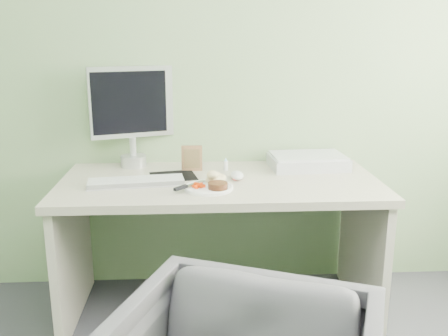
{
  "coord_description": "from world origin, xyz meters",
  "views": [
    {
      "loc": [
        -0.12,
        -0.78,
        1.43
      ],
      "look_at": [
        0.01,
        1.5,
        0.82
      ],
      "focal_mm": 40.0,
      "sensor_mm": 36.0,
      "label": 1
    }
  ],
  "objects": [
    {
      "name": "computer_mouse",
      "position": [
        0.09,
        1.63,
        0.75
      ],
      "size": [
        0.07,
        0.12,
        0.04
      ],
      "primitive_type": "ellipsoid",
      "rotation": [
        0.0,
        0.0,
        0.1
      ],
      "color": "white",
      "rests_on": "desk"
    },
    {
      "name": "eyedrop_bottle",
      "position": [
        0.04,
        1.8,
        0.76
      ],
      "size": [
        0.02,
        0.02,
        0.07
      ],
      "color": "white",
      "rests_on": "desk"
    },
    {
      "name": "monitor",
      "position": [
        -0.46,
        1.94,
        1.04
      ],
      "size": [
        0.44,
        0.19,
        0.54
      ],
      "rotation": [
        0.0,
        0.0,
        0.32
      ],
      "color": "silver",
      "rests_on": "desk"
    },
    {
      "name": "wall_back",
      "position": [
        0.0,
        2.0,
        1.35
      ],
      "size": [
        3.5,
        0.0,
        3.5
      ],
      "primitive_type": "plane",
      "rotation": [
        1.57,
        0.0,
        0.0
      ],
      "color": "gray",
      "rests_on": "floor"
    },
    {
      "name": "plate",
      "position": [
        -0.06,
        1.47,
        0.74
      ],
      "size": [
        0.23,
        0.23,
        0.01
      ],
      "primitive_type": "cylinder",
      "color": "white",
      "rests_on": "desk"
    },
    {
      "name": "photo_frame",
      "position": [
        -0.14,
        1.8,
        0.8
      ],
      "size": [
        0.11,
        0.02,
        0.14
      ],
      "primitive_type": "cube",
      "rotation": [
        0.0,
        0.0,
        -0.03
      ],
      "color": "#916343",
      "rests_on": "desk"
    },
    {
      "name": "keyboard",
      "position": [
        -0.41,
        1.56,
        0.75
      ],
      "size": [
        0.47,
        0.19,
        0.02
      ],
      "primitive_type": "cube",
      "rotation": [
        0.0,
        0.0,
        0.13
      ],
      "color": "white",
      "rests_on": "desk"
    },
    {
      "name": "carrot_heap",
      "position": [
        -0.11,
        1.46,
        0.76
      ],
      "size": [
        0.06,
        0.06,
        0.03
      ],
      "primitive_type": "cube",
      "rotation": [
        0.0,
        0.0,
        0.26
      ],
      "color": "#FF3E05",
      "rests_on": "plate"
    },
    {
      "name": "steak_knife",
      "position": [
        -0.17,
        1.44,
        0.75
      ],
      "size": [
        0.15,
        0.16,
        0.01
      ],
      "rotation": [
        0.0,
        0.0,
        0.84
      ],
      "color": "silver",
      "rests_on": "plate"
    },
    {
      "name": "desk",
      "position": [
        0.0,
        1.62,
        0.55
      ],
      "size": [
        1.6,
        0.75,
        0.73
      ],
      "color": "#BFB6A0",
      "rests_on": "floor"
    },
    {
      "name": "scanner",
      "position": [
        0.49,
        1.84,
        0.76
      ],
      "size": [
        0.42,
        0.3,
        0.06
      ],
      "primitive_type": "cube",
      "rotation": [
        0.0,
        0.0,
        0.06
      ],
      "color": "silver",
      "rests_on": "desk"
    },
    {
      "name": "potato_pile",
      "position": [
        -0.02,
        1.53,
        0.77
      ],
      "size": [
        0.13,
        0.11,
        0.06
      ],
      "primitive_type": "ellipsoid",
      "rotation": [
        0.0,
        0.0,
        -0.32
      ],
      "color": "tan",
      "rests_on": "plate"
    },
    {
      "name": "steak",
      "position": [
        -0.02,
        1.43,
        0.76
      ],
      "size": [
        0.12,
        0.12,
        0.03
      ],
      "primitive_type": "cylinder",
      "rotation": [
        0.0,
        0.0,
        -0.32
      ],
      "color": "black",
      "rests_on": "plate"
    },
    {
      "name": "mousepad",
      "position": [
        -0.24,
        1.7,
        0.73
      ],
      "size": [
        0.26,
        0.24,
        0.0
      ],
      "primitive_type": "cube",
      "rotation": [
        0.0,
        0.0,
        0.2
      ],
      "color": "black",
      "rests_on": "desk"
    }
  ]
}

